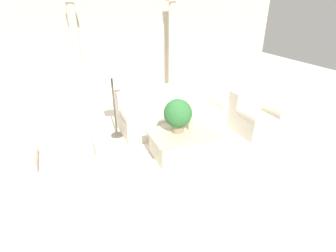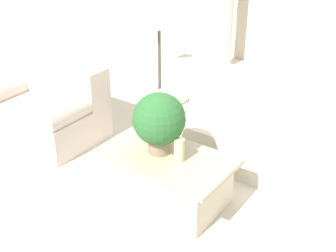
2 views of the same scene
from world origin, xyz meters
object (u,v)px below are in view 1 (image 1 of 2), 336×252
Objects in this scene: armchair at (256,115)px; coffee_table at (184,143)px; sofa_long at (174,111)px; floor_lamp at (111,72)px; loveseat at (67,153)px; potted_plant at (178,114)px.

coffee_table is at bearing -170.83° from armchair.
floor_lamp reaches higher than sofa_long.
coffee_table is at bearing -106.26° from sofa_long.
floor_lamp reaches higher than armchair.
loveseat is 0.88× the size of floor_lamp.
loveseat is at bearing -137.96° from floor_lamp.
floor_lamp is 3.02m from armchair.
floor_lamp is at bearing 125.96° from potted_plant.
sofa_long is 1.76× the size of loveseat.
sofa_long is 2.41m from loveseat.
armchair is at bearing 7.77° from potted_plant.
coffee_table is at bearing -8.26° from loveseat.
loveseat is 1.86m from potted_plant.
loveseat reaches higher than armchair.
armchair is at bearing 9.17° from coffee_table.
sofa_long is at bearing 68.52° from potted_plant.
potted_plant is (-0.44, -1.13, 0.46)m from sofa_long.
sofa_long is at bearing 0.19° from floor_lamp.
sofa_long is 1.96× the size of coffee_table.
loveseat is at bearing -158.43° from sofa_long.
floor_lamp is at bearing -179.81° from sofa_long.
floor_lamp reaches higher than coffee_table.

